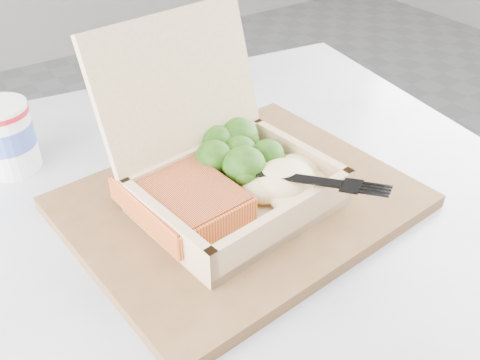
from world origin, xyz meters
TOP-DOWN VIEW (x-y plane):
  - floor at (0.00, 0.00)m, footprint 4.00×4.00m
  - cafe_table at (-0.57, -0.25)m, footprint 0.83×0.83m
  - serving_tray at (-0.56, -0.26)m, footprint 0.38×0.31m
  - takeout_container at (-0.58, -0.24)m, footprint 0.22×0.22m
  - salmon_fillet at (-0.63, -0.25)m, footprint 0.11×0.14m
  - broccoli_pile at (-0.54, -0.22)m, footprint 0.11×0.11m
  - mashed_potatoes at (-0.52, -0.29)m, footprint 0.10×0.09m
  - plastic_fork at (-0.54, -0.28)m, footprint 0.10×0.15m
  - paper_cup at (-0.75, -0.03)m, footprint 0.07×0.07m
  - receipt at (-0.49, -0.05)m, footprint 0.12×0.17m

SIDE VIEW (x-z plane):
  - floor at x=0.00m, z-range 0.00..0.00m
  - cafe_table at x=-0.57m, z-range 0.17..0.88m
  - receipt at x=-0.49m, z-range 0.71..0.71m
  - serving_tray at x=-0.56m, z-range 0.71..0.72m
  - salmon_fillet at x=-0.63m, z-range 0.73..0.76m
  - mashed_potatoes at x=-0.52m, z-range 0.73..0.77m
  - broccoli_pile at x=-0.54m, z-range 0.73..0.77m
  - paper_cup at x=-0.75m, z-range 0.71..0.80m
  - plastic_fork at x=-0.54m, z-range 0.75..0.77m
  - takeout_container at x=-0.58m, z-range 0.68..0.86m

